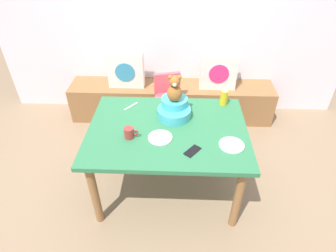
{
  "coord_description": "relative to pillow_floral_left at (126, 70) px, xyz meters",
  "views": [
    {
      "loc": [
        0.08,
        -1.91,
        2.22
      ],
      "look_at": [
        0.0,
        0.1,
        0.69
      ],
      "focal_mm": 30.06,
      "sensor_mm": 36.0,
      "label": 1
    }
  ],
  "objects": [
    {
      "name": "ketchup_bottle",
      "position": [
        1.09,
        -0.83,
        0.15
      ],
      "size": [
        0.07,
        0.07,
        0.18
      ],
      "color": "gold",
      "rests_on": "dining_table"
    },
    {
      "name": "window_bench",
      "position": [
        0.56,
        0.02,
        -0.45
      ],
      "size": [
        2.6,
        0.44,
        0.46
      ],
      "primitive_type": "cube",
      "color": "olive",
      "rests_on": "ground_plane"
    },
    {
      "name": "dining_table",
      "position": [
        0.56,
        -1.23,
        -0.03
      ],
      "size": [
        1.37,
        1.01,
        0.74
      ],
      "color": "#2D7247",
      "rests_on": "ground_plane"
    },
    {
      "name": "back_wall",
      "position": [
        0.56,
        0.29,
        0.62
      ],
      "size": [
        4.4,
        0.1,
        2.6
      ],
      "primitive_type": "cube",
      "color": "silver",
      "rests_on": "ground_plane"
    },
    {
      "name": "coffee_mug",
      "position": [
        0.25,
        -1.36,
        0.11
      ],
      "size": [
        0.12,
        0.08,
        0.09
      ],
      "color": "#9E332D",
      "rests_on": "dining_table"
    },
    {
      "name": "highchair",
      "position": [
        0.55,
        -0.42,
        -0.16
      ],
      "size": [
        0.39,
        0.5,
        0.79
      ],
      "color": "#D84C59",
      "rests_on": "ground_plane"
    },
    {
      "name": "table_fork",
      "position": [
        0.2,
        -0.9,
        0.06
      ],
      "size": [
        0.12,
        0.14,
        0.01
      ],
      "primitive_type": "cube",
      "rotation": [
        0.0,
        0.0,
        2.48
      ],
      "color": "silver",
      "rests_on": "dining_table"
    },
    {
      "name": "ground_plane",
      "position": [
        0.56,
        -1.23,
        -0.68
      ],
      "size": [
        8.0,
        8.0,
        0.0
      ],
      "primitive_type": "plane",
      "color": "#8C7256"
    },
    {
      "name": "pillow_floral_left",
      "position": [
        0.0,
        0.0,
        0.0
      ],
      "size": [
        0.44,
        0.15,
        0.44
      ],
      "color": "white",
      "rests_on": "window_bench"
    },
    {
      "name": "cell_phone",
      "position": [
        0.77,
        -1.52,
        0.06
      ],
      "size": [
        0.15,
        0.16,
        0.01
      ],
      "primitive_type": "cube",
      "rotation": [
        0.0,
        0.0,
        2.46
      ],
      "color": "black",
      "rests_on": "dining_table"
    },
    {
      "name": "infant_seat_teal",
      "position": [
        0.62,
        -1.04,
        0.13
      ],
      "size": [
        0.3,
        0.33,
        0.16
      ],
      "color": "#3EAEC0",
      "rests_on": "dining_table"
    },
    {
      "name": "pillow_floral_right",
      "position": [
        1.13,
        0.0,
        0.0
      ],
      "size": [
        0.44,
        0.15,
        0.44
      ],
      "color": "white",
      "rests_on": "window_bench"
    },
    {
      "name": "teddy_bear",
      "position": [
        0.62,
        -1.04,
        0.34
      ],
      "size": [
        0.13,
        0.12,
        0.25
      ],
      "color": "#9D5D29",
      "rests_on": "infant_seat_teal"
    },
    {
      "name": "dinner_plate_near",
      "position": [
        0.51,
        -1.37,
        0.07
      ],
      "size": [
        0.2,
        0.2,
        0.01
      ],
      "primitive_type": "cylinder",
      "color": "white",
      "rests_on": "dining_table"
    },
    {
      "name": "dinner_plate_far",
      "position": [
        1.08,
        -1.44,
        0.07
      ],
      "size": [
        0.2,
        0.2,
        0.01
      ],
      "primitive_type": "cylinder",
      "color": "white",
      "rests_on": "dining_table"
    }
  ]
}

